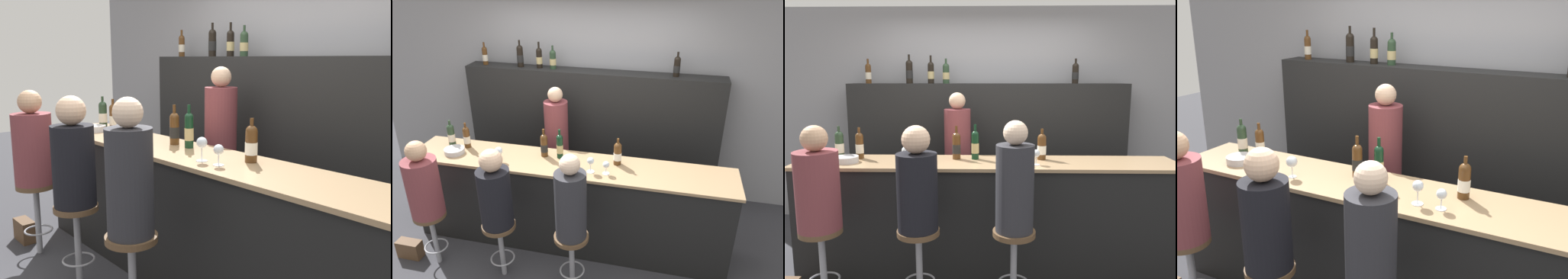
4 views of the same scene
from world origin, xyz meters
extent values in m
cube|color=gray|center=(0.00, 1.60, 1.30)|extent=(6.40, 0.05, 2.60)
cube|color=black|center=(0.00, 0.27, 0.49)|extent=(3.39, 0.53, 0.99)
cube|color=#997A56|center=(0.00, 0.27, 1.00)|extent=(3.43, 0.57, 0.03)
cube|color=black|center=(0.00, 1.38, 0.85)|extent=(3.23, 0.28, 1.70)
cylinder|color=#233823|center=(-1.37, 0.37, 1.13)|extent=(0.08, 0.08, 0.22)
cylinder|color=beige|center=(-1.37, 0.37, 1.12)|extent=(0.08, 0.08, 0.09)
sphere|color=#233823|center=(-1.37, 0.37, 1.24)|extent=(0.08, 0.08, 0.08)
cylinder|color=#233823|center=(-1.37, 0.37, 1.29)|extent=(0.02, 0.02, 0.07)
cylinder|color=#4C2D14|center=(-1.18, 0.37, 1.12)|extent=(0.07, 0.07, 0.21)
cylinder|color=beige|center=(-1.18, 0.37, 1.11)|extent=(0.07, 0.07, 0.08)
sphere|color=#4C2D14|center=(-1.18, 0.37, 1.23)|extent=(0.07, 0.07, 0.07)
cylinder|color=#4C2D14|center=(-1.18, 0.37, 1.28)|extent=(0.02, 0.02, 0.07)
cylinder|color=#4C2D14|center=(-0.28, 0.37, 1.12)|extent=(0.07, 0.07, 0.21)
cylinder|color=black|center=(-0.28, 0.37, 1.11)|extent=(0.08, 0.08, 0.08)
sphere|color=#4C2D14|center=(-0.28, 0.37, 1.23)|extent=(0.07, 0.07, 0.07)
cylinder|color=#4C2D14|center=(-0.28, 0.37, 1.29)|extent=(0.02, 0.02, 0.09)
cylinder|color=black|center=(-0.10, 0.37, 1.13)|extent=(0.07, 0.07, 0.23)
cylinder|color=tan|center=(-0.10, 0.37, 1.12)|extent=(0.07, 0.07, 0.09)
sphere|color=black|center=(-0.10, 0.37, 1.25)|extent=(0.07, 0.07, 0.07)
cylinder|color=black|center=(-0.10, 0.37, 1.30)|extent=(0.02, 0.02, 0.08)
cylinder|color=#4C2D14|center=(0.51, 0.37, 1.12)|extent=(0.08, 0.08, 0.20)
cylinder|color=white|center=(0.51, 0.37, 1.11)|extent=(0.08, 0.08, 0.08)
sphere|color=#4C2D14|center=(0.51, 0.37, 1.22)|extent=(0.08, 0.08, 0.08)
cylinder|color=#4C2D14|center=(0.51, 0.37, 1.27)|extent=(0.02, 0.02, 0.07)
cylinder|color=#4C2D14|center=(-1.39, 1.38, 1.80)|extent=(0.07, 0.07, 0.20)
cylinder|color=beige|center=(-1.39, 1.38, 1.79)|extent=(0.07, 0.07, 0.08)
sphere|color=#4C2D14|center=(-1.39, 1.38, 1.89)|extent=(0.07, 0.07, 0.07)
cylinder|color=#4C2D14|center=(-1.39, 1.38, 1.94)|extent=(0.02, 0.02, 0.07)
cylinder|color=black|center=(-0.91, 1.38, 1.81)|extent=(0.08, 0.08, 0.23)
cylinder|color=black|center=(-0.91, 1.38, 1.80)|extent=(0.08, 0.08, 0.09)
sphere|color=black|center=(-0.91, 1.38, 1.93)|extent=(0.08, 0.08, 0.08)
cylinder|color=black|center=(-0.91, 1.38, 1.99)|extent=(0.02, 0.02, 0.09)
cylinder|color=black|center=(-0.66, 1.38, 1.80)|extent=(0.07, 0.07, 0.21)
cylinder|color=tan|center=(-0.66, 1.38, 1.79)|extent=(0.07, 0.07, 0.09)
sphere|color=black|center=(-0.66, 1.38, 1.91)|extent=(0.07, 0.07, 0.07)
cylinder|color=black|center=(-0.66, 1.38, 1.97)|extent=(0.02, 0.02, 0.09)
cylinder|color=#233823|center=(-0.48, 1.38, 1.80)|extent=(0.08, 0.08, 0.19)
cylinder|color=tan|center=(-0.48, 1.38, 1.79)|extent=(0.08, 0.08, 0.08)
sphere|color=#233823|center=(-0.48, 1.38, 1.89)|extent=(0.08, 0.08, 0.08)
cylinder|color=#233823|center=(-0.48, 1.38, 1.95)|extent=(0.02, 0.02, 0.08)
cylinder|color=silver|center=(-0.70, 0.15, 1.02)|extent=(0.06, 0.06, 0.00)
cylinder|color=silver|center=(-0.70, 0.15, 1.06)|extent=(0.01, 0.01, 0.08)
sphere|color=silver|center=(-0.70, 0.15, 1.14)|extent=(0.08, 0.08, 0.08)
cylinder|color=silver|center=(0.28, 0.15, 1.02)|extent=(0.08, 0.08, 0.00)
cylinder|color=silver|center=(0.28, 0.15, 1.07)|extent=(0.01, 0.01, 0.09)
sphere|color=silver|center=(0.28, 0.15, 1.14)|extent=(0.07, 0.07, 0.07)
cylinder|color=silver|center=(0.43, 0.15, 1.02)|extent=(0.07, 0.07, 0.00)
cylinder|color=silver|center=(0.43, 0.15, 1.06)|extent=(0.01, 0.01, 0.07)
sphere|color=silver|center=(0.43, 0.15, 1.12)|extent=(0.07, 0.07, 0.07)
cylinder|color=#B7B7BC|center=(-1.25, 0.21, 1.05)|extent=(0.22, 0.22, 0.05)
cylinder|color=gray|center=(-1.26, -0.37, 0.30)|extent=(0.05, 0.05, 0.59)
cylinder|color=brown|center=(-1.26, -0.37, 0.61)|extent=(0.32, 0.32, 0.04)
cylinder|color=brown|center=(-1.26, -0.37, 0.93)|extent=(0.32, 0.32, 0.60)
cylinder|color=brown|center=(-0.51, -0.37, 0.61)|extent=(0.32, 0.32, 0.04)
cylinder|color=black|center=(-0.51, -0.37, 0.92)|extent=(0.30, 0.30, 0.59)
sphere|color=#D8AD8C|center=(-0.51, -0.37, 1.32)|extent=(0.21, 0.21, 0.21)
cylinder|color=#28282D|center=(0.22, -0.37, 0.96)|extent=(0.28, 0.28, 0.66)
sphere|color=beige|center=(0.22, -0.37, 1.38)|extent=(0.18, 0.18, 0.18)
cylinder|color=brown|center=(-0.31, 0.91, 0.72)|extent=(0.28, 0.28, 1.44)
sphere|color=#D8AD8C|center=(-0.31, 0.91, 1.53)|extent=(0.17, 0.17, 0.17)
camera|label=1|loc=(2.32, -1.72, 1.68)|focal=40.00mm
camera|label=2|loc=(1.00, -3.04, 2.93)|focal=35.00mm
camera|label=3|loc=(0.03, -3.09, 1.77)|focal=35.00mm
camera|label=4|loc=(1.17, -2.20, 2.23)|focal=40.00mm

